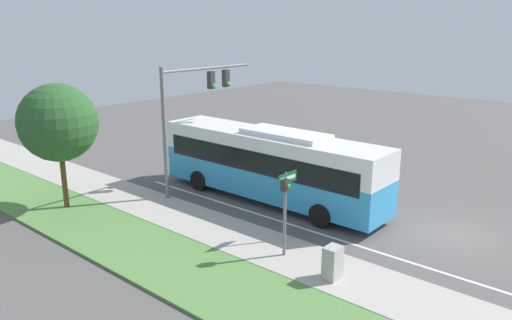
{
  "coord_description": "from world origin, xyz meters",
  "views": [
    {
      "loc": [
        -19.95,
        -6.36,
        8.5
      ],
      "look_at": [
        -1.66,
        9.32,
        1.86
      ],
      "focal_mm": 35.0,
      "sensor_mm": 36.0,
      "label": 1
    }
  ],
  "objects_px": {
    "pedestrian_signal": "(285,205)",
    "street_sign": "(286,194)",
    "bus": "(270,162)",
    "utility_cabinet": "(333,263)",
    "signal_gantry": "(192,103)"
  },
  "relations": [
    {
      "from": "pedestrian_signal",
      "to": "utility_cabinet",
      "type": "height_order",
      "value": "pedestrian_signal"
    },
    {
      "from": "bus",
      "to": "utility_cabinet",
      "type": "distance_m",
      "value": 8.37
    },
    {
      "from": "pedestrian_signal",
      "to": "utility_cabinet",
      "type": "xyz_separation_m",
      "value": [
        -0.36,
        -2.32,
        -1.4
      ]
    },
    {
      "from": "bus",
      "to": "utility_cabinet",
      "type": "relative_size",
      "value": 10.58
    },
    {
      "from": "bus",
      "to": "signal_gantry",
      "type": "bearing_deg",
      "value": 110.35
    },
    {
      "from": "pedestrian_signal",
      "to": "street_sign",
      "type": "xyz_separation_m",
      "value": [
        1.15,
        0.81,
        -0.08
      ]
    },
    {
      "from": "pedestrian_signal",
      "to": "utility_cabinet",
      "type": "relative_size",
      "value": 2.66
    },
    {
      "from": "bus",
      "to": "pedestrian_signal",
      "type": "bearing_deg",
      "value": -135.92
    },
    {
      "from": "street_sign",
      "to": "pedestrian_signal",
      "type": "bearing_deg",
      "value": -144.87
    },
    {
      "from": "bus",
      "to": "signal_gantry",
      "type": "relative_size",
      "value": 1.87
    },
    {
      "from": "signal_gantry",
      "to": "pedestrian_signal",
      "type": "xyz_separation_m",
      "value": [
        -3.07,
        -8.26,
        -2.56
      ]
    },
    {
      "from": "street_sign",
      "to": "utility_cabinet",
      "type": "distance_m",
      "value": 3.72
    },
    {
      "from": "signal_gantry",
      "to": "pedestrian_signal",
      "type": "distance_m",
      "value": 9.17
    },
    {
      "from": "street_sign",
      "to": "utility_cabinet",
      "type": "bearing_deg",
      "value": -115.77
    },
    {
      "from": "utility_cabinet",
      "to": "street_sign",
      "type": "bearing_deg",
      "value": 64.23
    }
  ]
}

